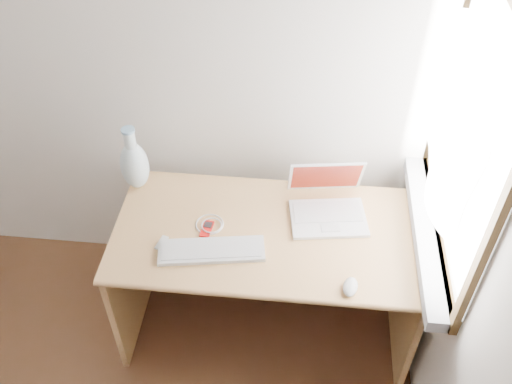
# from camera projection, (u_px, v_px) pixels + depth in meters

# --- Properties ---
(back_wall) EXTENTS (3.50, 0.04, 2.60)m
(back_wall) POSITION_uv_depth(u_px,v_px,m) (49.00, 49.00, 2.51)
(back_wall) COLOR white
(back_wall) RESTS_ON floor
(window) EXTENTS (0.11, 0.99, 1.10)m
(window) POSITION_uv_depth(u_px,v_px,m) (460.00, 142.00, 2.08)
(window) COLOR white
(window) RESTS_ON right_wall
(desk) EXTENTS (1.36, 0.68, 0.72)m
(desk) POSITION_uv_depth(u_px,v_px,m) (268.00, 248.00, 2.71)
(desk) COLOR #DEB06C
(desk) RESTS_ON floor
(laptop) EXTENTS (0.37, 0.32, 0.23)m
(laptop) POSITION_uv_depth(u_px,v_px,m) (329.00, 204.00, 2.56)
(laptop) COLOR white
(laptop) RESTS_ON desk
(external_keyboard) EXTENTS (0.47, 0.21, 0.02)m
(external_keyboard) POSITION_uv_depth(u_px,v_px,m) (212.00, 250.00, 2.42)
(external_keyboard) COLOR silver
(external_keyboard) RESTS_ON desk
(mouse) EXTENTS (0.08, 0.11, 0.03)m
(mouse) POSITION_uv_depth(u_px,v_px,m) (350.00, 287.00, 2.27)
(mouse) COLOR white
(mouse) RESTS_ON desk
(ipod) EXTENTS (0.05, 0.10, 0.01)m
(ipod) POSITION_uv_depth(u_px,v_px,m) (207.00, 229.00, 2.52)
(ipod) COLOR #B80F0C
(ipod) RESTS_ON desk
(cable_coil) EXTENTS (0.16, 0.16, 0.01)m
(cable_coil) POSITION_uv_depth(u_px,v_px,m) (210.00, 224.00, 2.54)
(cable_coil) COLOR silver
(cable_coil) RESTS_ON desk
(remote) EXTENTS (0.05, 0.08, 0.01)m
(remote) POSITION_uv_depth(u_px,v_px,m) (162.00, 243.00, 2.46)
(remote) COLOR silver
(remote) RESTS_ON desk
(vase) EXTENTS (0.13, 0.13, 0.34)m
(vase) POSITION_uv_depth(u_px,v_px,m) (134.00, 164.00, 2.63)
(vase) COLOR white
(vase) RESTS_ON desk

